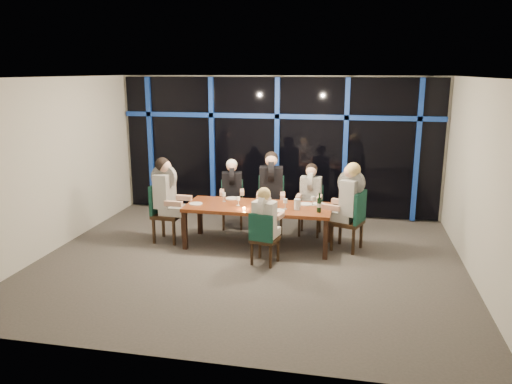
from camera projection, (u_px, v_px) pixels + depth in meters
The scene contains 29 objects.
room at pixel (248, 141), 7.85m from camera, with size 7.04×7.00×3.02m.
window_wall at pixel (278, 144), 10.76m from camera, with size 6.86×0.43×2.94m.
dining_table at pixel (258, 209), 8.93m from camera, with size 2.60×1.00×0.75m.
chair_far_left at pixel (232, 201), 10.08m from camera, with size 0.54×0.54×0.95m.
chair_far_mid at pixel (271, 201), 9.82m from camera, with size 0.57×0.57×1.08m.
chair_far_right at pixel (311, 207), 9.66m from camera, with size 0.46×0.46×0.95m.
chair_end_left at pixel (163, 210), 9.22m from camera, with size 0.53×0.53×1.08m.
chair_end_right at pixel (353, 218), 8.71m from camera, with size 0.64×0.64×1.08m.
chair_near_mid at pixel (263, 236), 8.07m from camera, with size 0.49×0.49×0.89m.
diner_far_left at pixel (232, 184), 9.91m from camera, with size 0.54×0.64×0.93m.
diner_far_mid at pixel (271, 181), 9.63m from camera, with size 0.58×0.71×1.06m.
diner_far_right at pixel (311, 189), 9.49m from camera, with size 0.48×0.60×0.92m.
diner_end_left at pixel (167, 188), 9.10m from camera, with size 0.68×0.55×1.05m.
diner_end_right at pixel (349, 194), 8.66m from camera, with size 0.73×0.65×1.05m.
diner_near_mid at pixel (265, 214), 8.05m from camera, with size 0.49×0.59×0.86m.
plate_far_left at pixel (232, 198), 9.40m from camera, with size 0.24×0.24×0.01m, color white.
plate_far_mid at pixel (270, 202), 9.14m from camera, with size 0.24×0.24×0.01m, color white.
plate_far_right at pixel (306, 204), 9.00m from camera, with size 0.24×0.24×0.01m, color white.
plate_end_left at pixel (196, 204), 9.02m from camera, with size 0.24×0.24×0.01m, color white.
plate_end_right at pixel (318, 204), 9.00m from camera, with size 0.24×0.24×0.01m, color white.
plate_near_mid at pixel (278, 211), 8.57m from camera, with size 0.24×0.24×0.01m, color white.
wine_bottle at pixel (319, 205), 8.48m from camera, with size 0.08×0.08×0.34m.
water_pitcher at pixel (297, 204), 8.64m from camera, with size 0.12×0.10×0.19m.
tea_light at pixel (244, 208), 8.68m from camera, with size 0.05×0.05×0.03m, color #FF9B4C.
wine_glass_a at pixel (238, 199), 8.90m from camera, with size 0.06×0.06×0.16m.
wine_glass_b at pixel (264, 197), 9.00m from camera, with size 0.07×0.07×0.17m.
wine_glass_c at pixel (285, 202), 8.67m from camera, with size 0.07×0.07×0.18m.
wine_glass_d at pixel (224, 195), 9.18m from camera, with size 0.07×0.07×0.17m.
wine_glass_e at pixel (313, 199), 8.89m from camera, with size 0.07×0.07×0.17m.
Camera 1 is at (1.67, -7.64, 3.10)m, focal length 35.00 mm.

